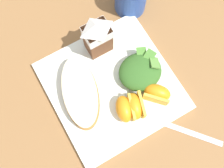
{
  "coord_description": "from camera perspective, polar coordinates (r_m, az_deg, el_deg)",
  "views": [
    {
      "loc": [
        -0.08,
        -0.14,
        0.59
      ],
      "look_at": [
        0.0,
        0.0,
        0.03
      ],
      "focal_mm": 41.53,
      "sensor_mm": 36.0,
      "label": 1
    }
  ],
  "objects": [
    {
      "name": "orange_wedge_middle",
      "position": [
        0.57,
        5.08,
        -4.85
      ],
      "size": [
        0.05,
        0.07,
        0.04
      ],
      "color": "orange",
      "rests_on": "white_plate"
    },
    {
      "name": "orange_wedge_front",
      "position": [
        0.57,
        2.88,
        -5.48
      ],
      "size": [
        0.05,
        0.07,
        0.04
      ],
      "color": "orange",
      "rests_on": "white_plate"
    },
    {
      "name": "ground",
      "position": [
        0.61,
        0.0,
        -0.67
      ],
      "size": [
        3.0,
        3.0,
        0.0
      ],
      "primitive_type": "plane",
      "color": "olive"
    },
    {
      "name": "milk_carton",
      "position": [
        0.58,
        -3.24,
        10.49
      ],
      "size": [
        0.06,
        0.05,
        0.11
      ],
      "color": "brown",
      "rests_on": "white_plate"
    },
    {
      "name": "metal_fork",
      "position": [
        0.61,
        13.7,
        -9.22
      ],
      "size": [
        0.13,
        0.16,
        0.01
      ],
      "color": "silver",
      "rests_on": "ground"
    },
    {
      "name": "green_salad_pile",
      "position": [
        0.59,
        6.24,
        2.78
      ],
      "size": [
        0.1,
        0.1,
        0.05
      ],
      "color": "#336023",
      "rests_on": "white_plate"
    },
    {
      "name": "cheesy_pizza_bread",
      "position": [
        0.58,
        -7.02,
        -1.89
      ],
      "size": [
        0.12,
        0.19,
        0.04
      ],
      "color": "#A87038",
      "rests_on": "white_plate"
    },
    {
      "name": "white_plate",
      "position": [
        0.61,
        0.0,
        -0.47
      ],
      "size": [
        0.28,
        0.28,
        0.02
      ],
      "primitive_type": "cube",
      "color": "white",
      "rests_on": "ground"
    },
    {
      "name": "orange_wedge_rear",
      "position": [
        0.58,
        9.89,
        -2.04
      ],
      "size": [
        0.07,
        0.07,
        0.04
      ],
      "color": "orange",
      "rests_on": "white_plate"
    }
  ]
}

